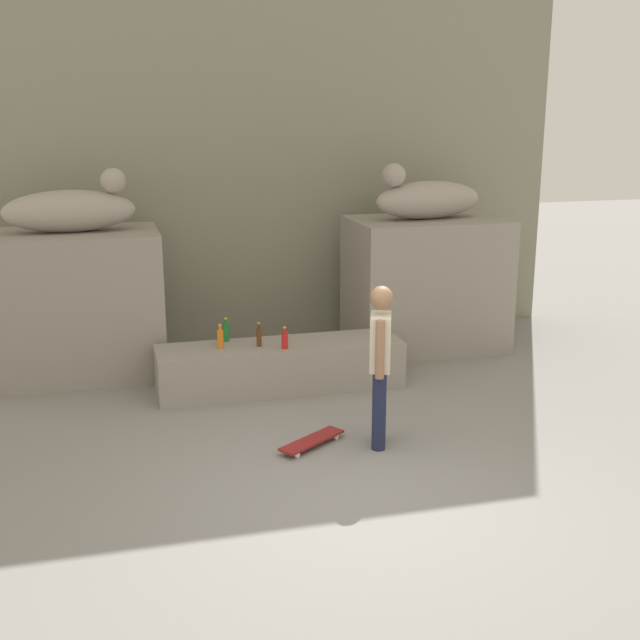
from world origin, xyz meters
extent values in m
plane|color=gray|center=(0.00, 0.00, 0.00)|extent=(40.00, 40.00, 0.00)
cube|color=gray|center=(0.00, 5.61, 3.29)|extent=(9.48, 0.60, 6.58)
cube|color=gray|center=(-2.38, 4.20, 0.92)|extent=(2.12, 1.39, 1.85)
cube|color=gray|center=(2.38, 4.20, 0.92)|extent=(2.12, 1.39, 1.85)
ellipsoid|color=#A69C90|center=(-2.38, 4.20, 2.11)|extent=(1.63, 0.64, 0.52)
sphere|color=#A69C90|center=(-1.83, 4.22, 2.47)|extent=(0.32, 0.32, 0.32)
ellipsoid|color=#A69C90|center=(2.38, 4.20, 2.11)|extent=(1.67, 0.79, 0.52)
sphere|color=#A69C90|center=(1.83, 4.12, 2.47)|extent=(0.32, 0.32, 0.32)
cube|color=gray|center=(0.00, 2.98, 0.28)|extent=(2.99, 0.79, 0.56)
cylinder|color=#1E233F|center=(0.56, 0.92, 0.41)|extent=(0.14, 0.14, 0.82)
cylinder|color=#1E233F|center=(0.63, 1.10, 0.41)|extent=(0.14, 0.14, 0.82)
cube|color=beige|center=(0.60, 1.01, 1.10)|extent=(0.31, 0.41, 0.56)
sphere|color=#8C6647|center=(0.60, 1.01, 1.55)|extent=(0.23, 0.23, 0.23)
cylinder|color=#8C6647|center=(0.52, 0.80, 1.09)|extent=(0.09, 0.09, 0.58)
cylinder|color=#8C6647|center=(0.67, 1.22, 1.09)|extent=(0.09, 0.09, 0.58)
cube|color=maroon|center=(-0.07, 1.15, 0.07)|extent=(0.77, 0.61, 0.02)
cylinder|color=white|center=(0.14, 1.38, 0.03)|extent=(0.06, 0.06, 0.06)
cylinder|color=white|center=(0.21, 1.26, 0.03)|extent=(0.06, 0.06, 0.06)
cylinder|color=white|center=(-0.36, 1.04, 0.03)|extent=(0.06, 0.06, 0.06)
cylinder|color=white|center=(-0.28, 0.93, 0.03)|extent=(0.06, 0.06, 0.06)
cylinder|color=#1E722D|center=(-0.61, 3.27, 0.67)|extent=(0.08, 0.08, 0.22)
cylinder|color=#1E722D|center=(-0.61, 3.27, 0.82)|extent=(0.03, 0.03, 0.06)
cylinder|color=yellow|center=(-0.61, 3.27, 0.85)|extent=(0.04, 0.04, 0.01)
cylinder|color=#593314|center=(-0.26, 2.96, 0.67)|extent=(0.06, 0.06, 0.22)
cylinder|color=#593314|center=(-0.26, 2.96, 0.81)|extent=(0.03, 0.03, 0.06)
cylinder|color=yellow|center=(-0.26, 2.96, 0.85)|extent=(0.03, 0.03, 0.01)
cylinder|color=orange|center=(-0.72, 3.00, 0.67)|extent=(0.08, 0.08, 0.22)
cylinder|color=orange|center=(-0.72, 3.00, 0.81)|extent=(0.03, 0.03, 0.06)
cylinder|color=yellow|center=(-0.72, 3.00, 0.85)|extent=(0.04, 0.04, 0.01)
cylinder|color=red|center=(0.01, 2.78, 0.66)|extent=(0.08, 0.08, 0.19)
cylinder|color=red|center=(0.01, 2.78, 0.79)|extent=(0.04, 0.04, 0.06)
cylinder|color=yellow|center=(0.01, 2.78, 0.82)|extent=(0.04, 0.04, 0.01)
camera|label=1|loc=(-1.98, -6.30, 3.36)|focal=45.64mm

